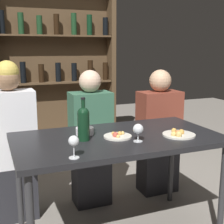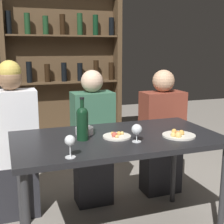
{
  "view_description": "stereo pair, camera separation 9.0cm",
  "coord_description": "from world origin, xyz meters",
  "views": [
    {
      "loc": [
        -0.82,
        -1.92,
        1.37
      ],
      "look_at": [
        0.0,
        0.12,
        0.92
      ],
      "focal_mm": 50.0,
      "sensor_mm": 36.0,
      "label": 1
    },
    {
      "loc": [
        -0.73,
        -1.95,
        1.37
      ],
      "look_at": [
        0.0,
        0.12,
        0.92
      ],
      "focal_mm": 50.0,
      "sensor_mm": 36.0,
      "label": 2
    }
  ],
  "objects": [
    {
      "name": "dining_table",
      "position": [
        0.0,
        0.0,
        0.7
      ],
      "size": [
        1.43,
        0.78,
        0.77
      ],
      "color": "black",
      "rests_on": "ground_plane"
    },
    {
      "name": "wine_rack_wall",
      "position": [
        0.0,
        1.94,
        1.22
      ],
      "size": [
        1.47,
        0.21,
        2.34
      ],
      "color": "#4C3823",
      "rests_on": "ground_plane"
    },
    {
      "name": "wine_bottle",
      "position": [
        -0.25,
        0.0,
        0.89
      ],
      "size": [
        0.08,
        0.08,
        0.29
      ],
      "color": "black",
      "rests_on": "dining_table"
    },
    {
      "name": "wine_glass_0",
      "position": [
        -0.4,
        -0.31,
        0.86
      ],
      "size": [
        0.06,
        0.06,
        0.13
      ],
      "color": "silver",
      "rests_on": "dining_table"
    },
    {
      "name": "wine_glass_1",
      "position": [
        0.07,
        -0.16,
        0.85
      ],
      "size": [
        0.07,
        0.07,
        0.12
      ],
      "color": "silver",
      "rests_on": "dining_table"
    },
    {
      "name": "food_plate_0",
      "position": [
        -0.01,
        -0.02,
        0.78
      ],
      "size": [
        0.19,
        0.19,
        0.04
      ],
      "color": "silver",
      "rests_on": "dining_table"
    },
    {
      "name": "food_plate_1",
      "position": [
        0.4,
        -0.15,
        0.78
      ],
      "size": [
        0.23,
        0.23,
        0.05
      ],
      "color": "silver",
      "rests_on": "dining_table"
    },
    {
      "name": "snack_bowl",
      "position": [
        -0.2,
        0.13,
        0.79
      ],
      "size": [
        0.13,
        0.13,
        0.07
      ],
      "color": "white",
      "rests_on": "dining_table"
    },
    {
      "name": "seated_person_left",
      "position": [
        -0.67,
        0.56,
        0.61
      ],
      "size": [
        0.38,
        0.22,
        1.28
      ],
      "color": "#26262B",
      "rests_on": "ground_plane"
    },
    {
      "name": "seated_person_center",
      "position": [
        -0.02,
        0.56,
        0.56
      ],
      "size": [
        0.35,
        0.22,
        1.19
      ],
      "color": "#26262B",
      "rests_on": "ground_plane"
    },
    {
      "name": "seated_person_right",
      "position": [
        0.65,
        0.56,
        0.55
      ],
      "size": [
        0.39,
        0.22,
        1.18
      ],
      "color": "#26262B",
      "rests_on": "ground_plane"
    }
  ]
}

